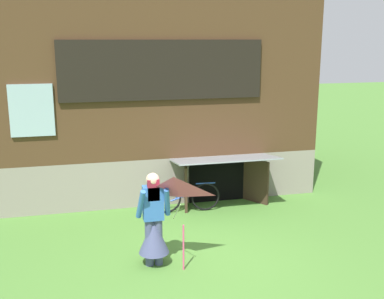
% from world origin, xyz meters
% --- Properties ---
extents(ground_plane, '(60.00, 60.00, 0.00)m').
position_xyz_m(ground_plane, '(0.00, 0.00, 0.00)').
color(ground_plane, '#4C7F33').
extents(log_house, '(7.61, 5.91, 5.19)m').
position_xyz_m(log_house, '(0.00, 5.39, 2.60)').
color(log_house, gray).
rests_on(log_house, ground_plane).
extents(person, '(0.61, 0.52, 1.64)m').
position_xyz_m(person, '(-0.73, 0.08, 0.69)').
color(person, '#474C75').
rests_on(person, ground_plane).
extents(kite, '(1.06, 1.05, 1.59)m').
position_xyz_m(kite, '(-0.48, -0.45, 1.30)').
color(kite, '#E54C7F').
rests_on(kite, ground_plane).
extents(bicycle_blue, '(1.53, 0.14, 0.70)m').
position_xyz_m(bicycle_blue, '(0.39, 2.45, 0.34)').
color(bicycle_blue, black).
rests_on(bicycle_blue, ground_plane).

